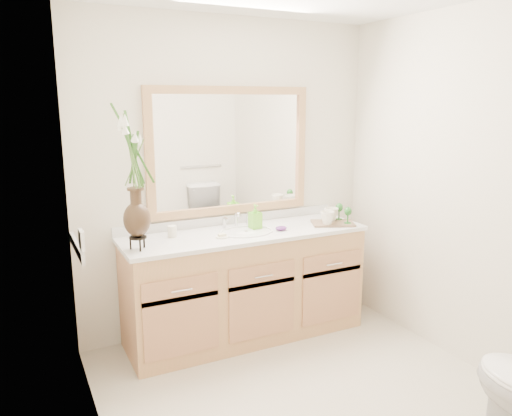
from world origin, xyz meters
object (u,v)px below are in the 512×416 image
flower_vase (134,162)px  tray (333,223)px  tumbler (172,231)px  soap_bottle (255,218)px

flower_vase → tray: (1.54, -0.01, -0.57)m
tumbler → soap_bottle: 0.65m
flower_vase → tumbler: 0.64m
flower_vase → tray: flower_vase is taller
soap_bottle → tray: soap_bottle is taller
tray → tumbler: bearing=-165.5°
flower_vase → soap_bottle: flower_vase is taller
flower_vase → tumbler: bearing=34.0°
tumbler → tray: tumbler is taller
tumbler → tray: size_ratio=0.26×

